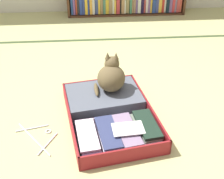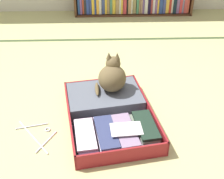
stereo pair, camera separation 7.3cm
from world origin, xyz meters
name	(u,v)px [view 1 (the left image)]	position (x,y,z in m)	size (l,w,h in m)	color
ground_plane	(93,118)	(0.00, 0.00, 0.00)	(10.00, 10.00, 0.00)	#B8B979
tatami_border	(90,40)	(0.00, 1.40, 0.00)	(4.80, 0.05, 0.00)	#3A4C2B
open_suitcase	(109,112)	(0.11, 0.00, 0.05)	(0.71, 0.91, 0.11)	maroon
black_cat	(111,76)	(0.15, 0.22, 0.22)	(0.26, 0.27, 0.29)	brown
clothes_hanger	(39,136)	(-0.37, -0.17, 0.01)	(0.29, 0.33, 0.01)	silver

